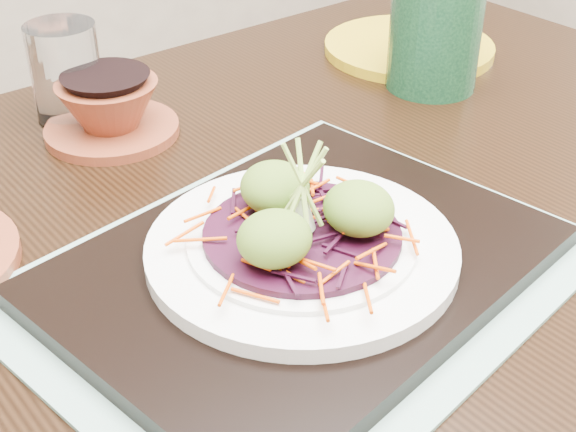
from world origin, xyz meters
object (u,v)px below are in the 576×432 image
dining_table (277,318)px  green_jar (435,36)px  yellow_plate (409,48)px  terracotta_bowl_set (110,111)px  white_plate (302,247)px  water_glass (66,73)px  serving_tray (302,265)px

dining_table → green_jar: (0.31, 0.16, 0.16)m
yellow_plate → terracotta_bowl_set: bearing=-178.5°
yellow_plate → green_jar: 0.12m
terracotta_bowl_set → green_jar: green_jar is taller
dining_table → white_plate: white_plate is taller
water_glass → yellow_plate: 0.44m
white_plate → water_glass: 0.38m
terracotta_bowl_set → green_jar: 0.37m
terracotta_bowl_set → yellow_plate: size_ratio=0.74×
serving_tray → terracotta_bowl_set: bearing=81.6°
white_plate → yellow_plate: (0.38, 0.32, -0.02)m
dining_table → white_plate: size_ratio=5.50×
white_plate → terracotta_bowl_set: size_ratio=1.52×
terracotta_bowl_set → yellow_plate: bearing=1.5°
dining_table → terracotta_bowl_set: size_ratio=8.34×
water_glass → terracotta_bowl_set: size_ratio=0.66×
white_plate → green_jar: bearing=34.5°
water_glass → terracotta_bowl_set: 0.07m
dining_table → serving_tray: size_ratio=3.58×
serving_tray → green_jar: 0.40m
serving_tray → white_plate: size_ratio=1.54×
green_jar → yellow_plate: bearing=63.7°
white_plate → terracotta_bowl_set: 0.31m
yellow_plate → dining_table: bearing=-144.9°
water_glass → serving_tray: bearing=-81.8°
white_plate → yellow_plate: size_ratio=1.12×
dining_table → terracotta_bowl_set: bearing=96.0°
dining_table → serving_tray: serving_tray is taller
serving_tray → green_jar: green_jar is taller
terracotta_bowl_set → dining_table: bearing=-77.8°
white_plate → yellow_plate: 0.50m
white_plate → yellow_plate: bearing=40.5°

